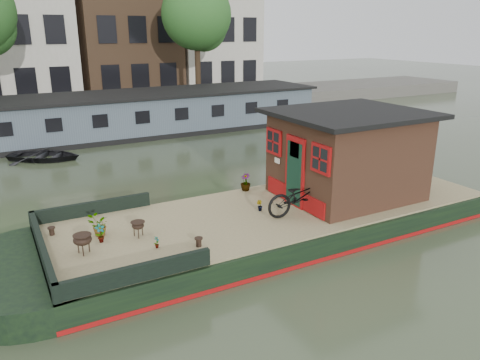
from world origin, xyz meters
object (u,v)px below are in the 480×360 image
dinghy (44,153)px  brazier_front (138,229)px  cabin (347,153)px  potted_plant_a (100,233)px  brazier_rear (83,244)px  bicycle (301,196)px

dinghy → brazier_front: bearing=-143.2°
cabin → brazier_front: size_ratio=10.76×
brazier_front → potted_plant_a: bearing=172.3°
cabin → dinghy: bearing=122.4°
cabin → potted_plant_a: cabin is taller
potted_plant_a → dinghy: 10.64m
potted_plant_a → brazier_front: potted_plant_a is taller
dinghy → potted_plant_a: bearing=-147.6°
cabin → dinghy: (-6.84, 10.79, -1.57)m
potted_plant_a → brazier_rear: size_ratio=0.98×
bicycle → brazier_rear: bearing=89.8°
potted_plant_a → bicycle: bearing=-8.8°
brazier_rear → dinghy: brazier_rear is taller
bicycle → potted_plant_a: bicycle is taller
brazier_rear → dinghy: (0.49, 11.02, -0.56)m
cabin → bicycle: bearing=-163.2°
cabin → brazier_front: (-6.05, 0.05, -1.04)m
brazier_front → dinghy: (-0.79, 10.74, -0.53)m
bicycle → dinghy: 12.40m
potted_plant_a → cabin: bearing=-1.3°
cabin → brazier_rear: bearing=-178.2°
brazier_front → brazier_rear: 1.30m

